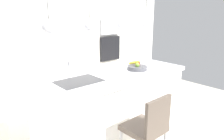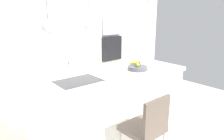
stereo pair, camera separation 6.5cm
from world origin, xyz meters
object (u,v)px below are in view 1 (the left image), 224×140
object	(u,v)px
microwave	(110,27)
oven	(110,49)
fruit_bowl	(137,67)
chair_near	(148,126)

from	to	relation	value
microwave	oven	bearing A→B (deg)	0.00
fruit_bowl	microwave	size ratio (longest dim) A/B	0.55
microwave	chair_near	world-z (taller)	microwave
microwave	chair_near	size ratio (longest dim) A/B	0.60
oven	microwave	bearing A→B (deg)	0.00
oven	fruit_bowl	bearing A→B (deg)	-117.73
fruit_bowl	chair_near	world-z (taller)	fruit_bowl
fruit_bowl	chair_near	size ratio (longest dim) A/B	0.33
microwave	oven	distance (m)	0.50
fruit_bowl	oven	distance (m)	1.89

